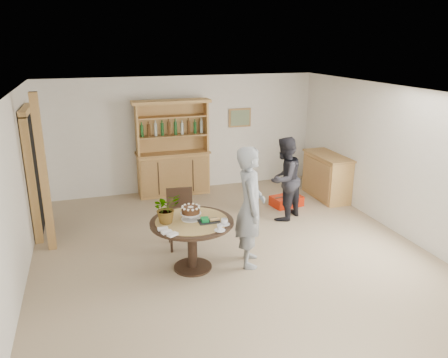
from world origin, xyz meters
TOP-DOWN VIEW (x-y plane):
  - ground at (0.00, 0.00)m, footprint 7.00×7.00m
  - room_shell at (0.00, 0.01)m, footprint 6.04×7.04m
  - doorway at (-2.93, 2.00)m, footprint 0.13×1.10m
  - pine_post at (-2.70, 1.20)m, footprint 0.12×0.12m
  - hutch at (-0.30, 3.24)m, footprint 1.62×0.54m
  - sideboard at (2.74, 2.00)m, footprint 0.54×1.26m
  - dining_table at (-0.69, -0.10)m, footprint 1.20×1.20m
  - dining_chair at (-0.69, 0.72)m, footprint 0.46×0.46m
  - birthday_cake at (-0.69, -0.05)m, footprint 0.30×0.30m
  - flower_vase at (-1.04, -0.05)m, footprint 0.47×0.44m
  - gift_tray at (-0.48, -0.23)m, footprint 0.30×0.20m
  - coffee_cup_a at (-0.29, -0.38)m, footprint 0.15×0.15m
  - coffee_cup_b at (-0.41, -0.55)m, footprint 0.15×0.15m
  - napkins at (-1.10, -0.42)m, footprint 0.24×0.33m
  - teen_boy at (0.16, -0.20)m, footprint 0.60×0.75m
  - adult_person at (1.38, 1.22)m, footprint 0.96×0.91m
  - red_suitcase at (1.73, 1.80)m, footprint 0.66×0.49m

SIDE VIEW (x-z plane):
  - ground at x=0.00m, z-range 0.00..0.00m
  - red_suitcase at x=1.73m, z-range 0.00..0.21m
  - sideboard at x=2.74m, z-range 0.00..0.94m
  - dining_chair at x=-0.69m, z-range 0.06..1.01m
  - dining_table at x=-0.69m, z-range 0.22..0.98m
  - hutch at x=-0.30m, z-range -0.33..1.71m
  - napkins at x=-1.10m, z-range 0.76..0.79m
  - adult_person at x=1.38m, z-range 0.00..1.56m
  - gift_tray at x=-0.48m, z-range 0.75..0.83m
  - coffee_cup_b at x=-0.41m, z-range 0.75..0.84m
  - coffee_cup_a at x=-0.29m, z-range 0.76..0.84m
  - birthday_cake at x=-0.69m, z-range 0.78..0.98m
  - teen_boy at x=0.16m, z-range 0.00..1.80m
  - flower_vase at x=-1.04m, z-range 0.76..1.18m
  - doorway at x=-2.93m, z-range 0.02..2.20m
  - pine_post at x=-2.70m, z-range 0.00..2.50m
  - room_shell at x=0.00m, z-range 0.48..3.00m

